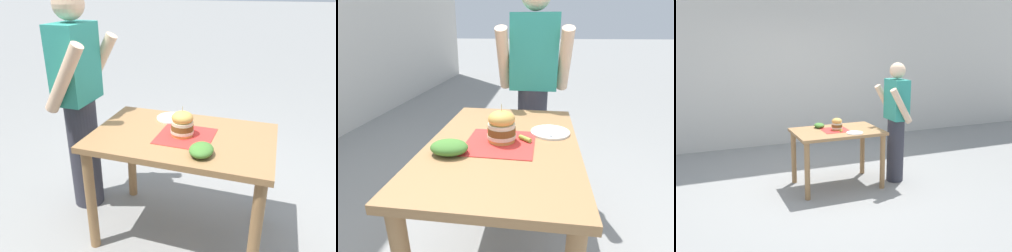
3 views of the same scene
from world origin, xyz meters
The scene contains 7 objects.
patio_table centered at (0.00, 0.00, 0.66)m, with size 0.77×1.18×0.79m.
serving_paper centered at (-0.01, -0.02, 0.79)m, with size 0.35×0.35×0.00m, color red.
sandwich centered at (-0.01, 0.00, 0.88)m, with size 0.15×0.15×0.20m.
pickle_spear centered at (0.11, 0.01, 0.81)m, with size 0.02×0.02×0.08m, color #8EA83D.
side_plate_with_forks centered at (0.25, 0.15, 0.80)m, with size 0.22×0.22×0.02m.
side_salad centered at (-0.23, -0.18, 0.83)m, with size 0.18×0.14×0.07m, color #477F33.
diner_across_table centered at (0.12, 0.84, 0.88)m, with size 0.55×0.35×1.69m.
Camera 2 is at (0.18, -1.25, 1.35)m, focal length 28.00 mm.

